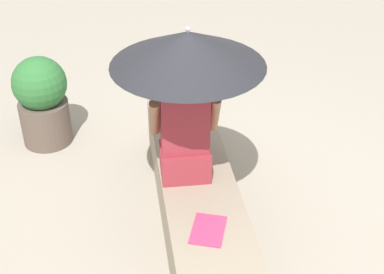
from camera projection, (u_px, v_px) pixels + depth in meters
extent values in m
plane|color=#9E9384|center=(199.00, 230.00, 3.99)|extent=(14.00, 14.00, 0.00)
cube|color=gray|center=(199.00, 208.00, 3.87)|extent=(2.50, 0.52, 0.44)
cube|color=#992D38|center=(185.00, 161.00, 3.79)|extent=(0.29, 0.35, 0.22)
cube|color=#992D38|center=(185.00, 119.00, 3.60)|extent=(0.21, 0.33, 0.48)
sphere|color=#9E7051|center=(184.00, 73.00, 3.41)|extent=(0.20, 0.20, 0.20)
cylinder|color=#9E7051|center=(154.00, 117.00, 3.56)|extent=(0.20, 0.08, 0.32)
cylinder|color=#9E7051|center=(214.00, 114.00, 3.60)|extent=(0.20, 0.08, 0.32)
cylinder|color=#B7B7BC|center=(188.00, 107.00, 3.57)|extent=(0.02, 0.02, 1.07)
cone|color=black|center=(188.00, 48.00, 3.34)|extent=(0.99, 0.99, 0.22)
sphere|color=#B7B7BC|center=(188.00, 29.00, 3.27)|extent=(0.03, 0.03, 0.03)
cube|color=#335184|center=(170.00, 104.00, 4.40)|extent=(0.30, 0.12, 0.29)
torus|color=#335184|center=(170.00, 86.00, 4.31)|extent=(0.22, 0.22, 0.01)
cube|color=#D83866|center=(208.00, 230.00, 3.36)|extent=(0.33, 0.28, 0.01)
cylinder|color=brown|center=(46.00, 122.00, 4.90)|extent=(0.44, 0.44, 0.40)
sphere|color=#2D6B33|center=(39.00, 83.00, 4.68)|extent=(0.47, 0.47, 0.47)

